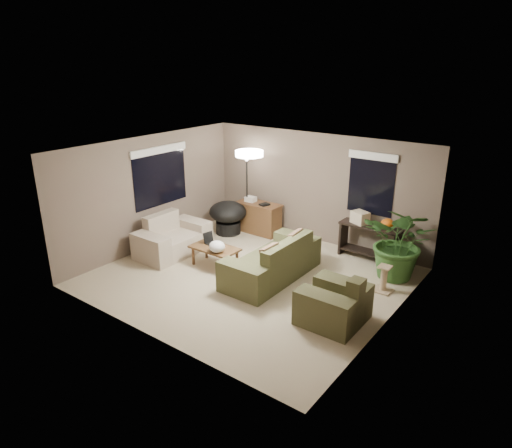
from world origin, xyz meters
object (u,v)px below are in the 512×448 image
Objects in this scene: desk at (259,218)px; houseplant at (400,250)px; main_sofa at (274,264)px; papasan_chair at (228,215)px; coffee_table at (215,250)px; floor_lamp at (247,167)px; console_table at (369,240)px; armchair at (334,305)px; cat_scratching_post at (384,280)px; loveseat at (172,240)px.

houseplant reaches higher than desk.
main_sofa is 2.47m from desk.
papasan_chair is at bearing -178.53° from houseplant.
floor_lamp is at bearing 109.98° from coffee_table.
console_table is 3.42m from papasan_chair.
coffee_table is 3.64m from houseplant.
papasan_chair is (-3.93, 2.03, 0.17)m from armchair.
floor_lamp is (-3.67, 2.45, 1.30)m from armchair.
desk reaches higher than cat_scratching_post.
floor_lamp is (-3.11, -0.20, 1.16)m from console_table.
papasan_chair is at bearing 152.67° from armchair.
desk is 3.76m from cat_scratching_post.
coffee_table is 0.85× the size of papasan_chair.
cat_scratching_post is at bearing 18.13° from coffee_table.
floor_lamp reaches higher than desk.
cat_scratching_post is (0.25, 1.46, -0.08)m from armchair.
floor_lamp reaches higher than cat_scratching_post.
loveseat is 1.22m from coffee_table.
papasan_chair is (-2.26, 1.33, 0.17)m from main_sofa.
loveseat is 4.24m from console_table.
main_sofa reaches higher than papasan_chair.
coffee_table is 1.90m from papasan_chair.
armchair is 2.17m from houseplant.
desk is 2.20× the size of cat_scratching_post.
floor_lamp reaches higher than houseplant.
armchair is 1.00× the size of coffee_table.
console_table reaches higher than coffee_table.
loveseat is 1.36× the size of papasan_chair.
desk is 0.75m from papasan_chair.
houseplant is 0.78m from cat_scratching_post.
papasan_chair is at bearing 149.55° from main_sofa.
console_table is at bearing 43.29° from coffee_table.
loveseat reaches higher than coffee_table.
armchair reaches higher than coffee_table.
loveseat is 1.45× the size of desk.
cat_scratching_post is (3.60, -1.05, -0.16)m from desk.
console_table is 0.87× the size of houseplant.
console_table is at bearing 3.68° from floor_lamp.
loveseat is 4.53m from cat_scratching_post.
main_sofa is 1.81m from armchair.
houseplant reaches higher than loveseat.
loveseat is 1.60× the size of armchair.
main_sofa is 1.87× the size of papasan_chair.
houseplant reaches higher than coffee_table.
console_table is at bearing 124.27° from cat_scratching_post.
houseplant is (3.94, -0.31, -1.01)m from floor_lamp.
loveseat is at bearing -166.25° from cat_scratching_post.
main_sofa is 2.20× the size of coffee_table.
main_sofa is 1.69× the size of console_table.
console_table is at bearing 60.22° from main_sofa.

